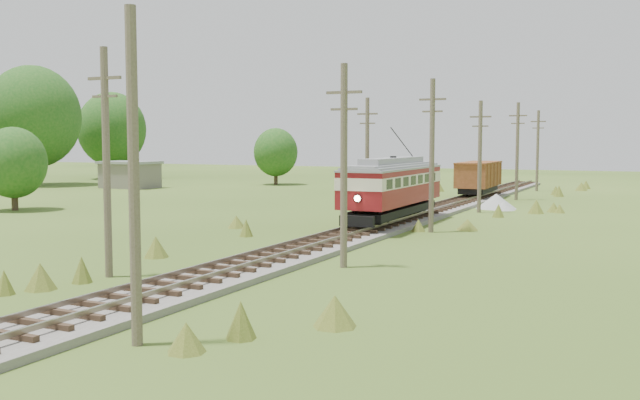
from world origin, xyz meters
The scene contains 17 objects.
railbed_main centered at (0.00, 34.00, 0.19)m, with size 3.60×96.00×0.57m.
streetcar centered at (0.00, 33.23, 2.64)m, with size 3.16×12.52×5.69m.
gondola centered at (0.00, 56.66, 2.13)m, with size 3.19×8.87×2.91m.
gravel_pile centered at (3.65, 47.52, 0.56)m, with size 3.30×3.51×1.20m.
utility_pole_r_1 centered at (3.10, 5.00, 4.40)m, with size 0.30×0.30×8.80m.
utility_pole_r_2 centered at (3.30, 18.00, 4.42)m, with size 1.60×0.30×8.60m.
utility_pole_r_3 centered at (3.20, 31.00, 4.63)m, with size 1.60×0.30×9.00m.
utility_pole_r_4 centered at (3.00, 44.00, 4.32)m, with size 1.60×0.30×8.40m.
utility_pole_r_5 centered at (3.40, 57.00, 4.58)m, with size 1.60×0.30×8.90m.
utility_pole_r_6 centered at (3.20, 70.00, 4.47)m, with size 1.60×0.30×8.70m.
utility_pole_l_a centered at (-4.20, 12.00, 4.63)m, with size 1.60×0.30×9.00m.
utility_pole_l_b centered at (-4.50, 40.00, 4.42)m, with size 1.60×0.30×8.60m.
tree_left_4 centered at (-54.00, 54.00, 8.37)m, with size 11.34×11.34×14.61m.
tree_left_5 centered at (-56.00, 70.00, 7.12)m, with size 9.66×9.66×12.44m.
tree_mid_a centered at (-28.00, 68.00, 4.02)m, with size 5.46×5.46×7.03m.
tree_mid_c centered at (-30.00, 30.00, 3.71)m, with size 5.04×5.04×6.49m.
shed centered at (-40.00, 55.00, 1.57)m, with size 6.40×4.40×3.10m.
Camera 1 is at (15.40, -9.46, 5.35)m, focal length 40.00 mm.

